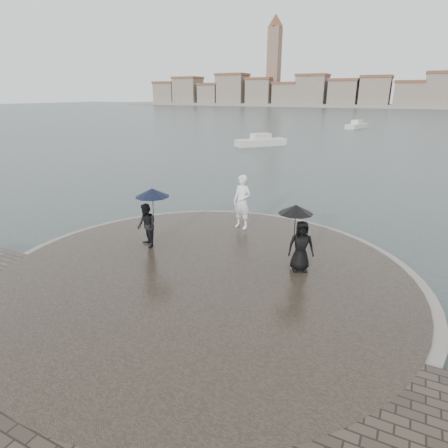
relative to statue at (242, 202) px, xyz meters
The scene contains 8 objects.
ground 7.69m from the statue, 85.40° to the right, with size 400.00×400.00×0.00m, color #2B3835.
kerb_ring 4.27m from the statue, 81.46° to the right, with size 12.50×12.50×0.32m, color gray.
quay_tip 4.26m from the statue, 81.46° to the right, with size 11.90×11.90×0.36m, color #2D261E.
statue is the anchor object (origin of this frame).
visitor_left 3.73m from the statue, 122.34° to the right, with size 1.28×1.13×2.04m.
visitor_right 3.94m from the statue, 41.14° to the right, with size 1.20×1.02×1.95m.
far_skyline 153.33m from the statue, 92.13° to the left, with size 260.00×20.00×37.00m.
boats 37.13m from the statue, 85.33° to the left, with size 36.10×32.60×1.50m.
Camera 1 is at (4.96, -5.04, 5.30)m, focal length 30.00 mm.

